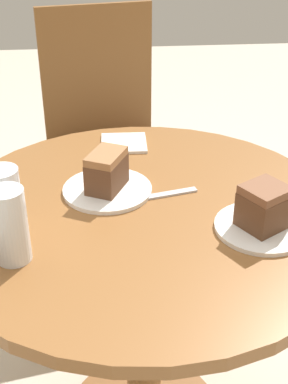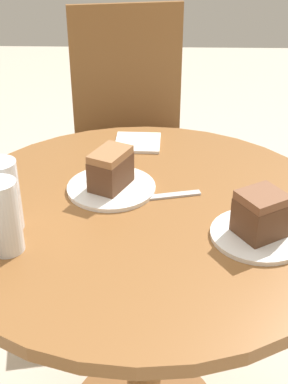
{
  "view_description": "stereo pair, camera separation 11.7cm",
  "coord_description": "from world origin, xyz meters",
  "px_view_note": "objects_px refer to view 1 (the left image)",
  "views": [
    {
      "loc": [
        -0.09,
        -1.01,
        1.35
      ],
      "look_at": [
        0.0,
        0.0,
        0.76
      ],
      "focal_mm": 50.0,
      "sensor_mm": 36.0,
      "label": 1
    },
    {
      "loc": [
        0.03,
        -1.01,
        1.35
      ],
      "look_at": [
        0.0,
        0.0,
        0.76
      ],
      "focal_mm": 50.0,
      "sensor_mm": 36.0,
      "label": 2
    }
  ],
  "objects_px": {
    "plate_near": "(107,190)",
    "cake_slice_near": "(107,171)",
    "glass_water": "(11,229)",
    "cake_slice_far": "(264,207)",
    "chair": "(107,142)",
    "glass_lemonade": "(5,207)",
    "plate_far": "(261,227)"
  },
  "relations": [
    {
      "from": "plate_near",
      "to": "cake_slice_near",
      "type": "distance_m",
      "value": 0.05
    },
    {
      "from": "plate_near",
      "to": "glass_water",
      "type": "relative_size",
      "value": 1.37
    },
    {
      "from": "plate_near",
      "to": "cake_slice_far",
      "type": "bearing_deg",
      "value": -30.63
    },
    {
      "from": "chair",
      "to": "glass_water",
      "type": "relative_size",
      "value": 6.42
    },
    {
      "from": "cake_slice_far",
      "to": "glass_lemonade",
      "type": "xyz_separation_m",
      "value": [
        -0.52,
        0.02,
        0.01
      ]
    },
    {
      "from": "plate_near",
      "to": "cake_slice_far",
      "type": "xyz_separation_m",
      "value": [
        0.31,
        -0.19,
        0.05
      ]
    },
    {
      "from": "plate_near",
      "to": "cake_slice_far",
      "type": "height_order",
      "value": "cake_slice_far"
    },
    {
      "from": "chair",
      "to": "plate_near",
      "type": "bearing_deg",
      "value": -102.06
    },
    {
      "from": "plate_far",
      "to": "glass_lemonade",
      "type": "height_order",
      "value": "glass_lemonade"
    },
    {
      "from": "plate_far",
      "to": "cake_slice_far",
      "type": "distance_m",
      "value": 0.05
    },
    {
      "from": "glass_water",
      "to": "glass_lemonade",
      "type": "bearing_deg",
      "value": 104.85
    },
    {
      "from": "plate_near",
      "to": "glass_water",
      "type": "distance_m",
      "value": 0.31
    },
    {
      "from": "chair",
      "to": "cake_slice_near",
      "type": "xyz_separation_m",
      "value": [
        -0.01,
        -0.75,
        0.28
      ]
    },
    {
      "from": "cake_slice_far",
      "to": "glass_water",
      "type": "distance_m",
      "value": 0.5
    },
    {
      "from": "chair",
      "to": "glass_lemonade",
      "type": "distance_m",
      "value": 0.98
    },
    {
      "from": "chair",
      "to": "plate_far",
      "type": "height_order",
      "value": "chair"
    },
    {
      "from": "glass_lemonade",
      "to": "glass_water",
      "type": "relative_size",
      "value": 1.01
    },
    {
      "from": "cake_slice_near",
      "to": "glass_water",
      "type": "relative_size",
      "value": 0.81
    },
    {
      "from": "cake_slice_far",
      "to": "glass_water",
      "type": "xyz_separation_m",
      "value": [
        -0.5,
        -0.05,
        0.01
      ]
    },
    {
      "from": "glass_lemonade",
      "to": "glass_water",
      "type": "height_order",
      "value": "glass_lemonade"
    },
    {
      "from": "plate_far",
      "to": "glass_water",
      "type": "xyz_separation_m",
      "value": [
        -0.5,
        -0.05,
        0.06
      ]
    },
    {
      "from": "cake_slice_near",
      "to": "cake_slice_far",
      "type": "distance_m",
      "value": 0.37
    },
    {
      "from": "plate_near",
      "to": "cake_slice_near",
      "type": "bearing_deg",
      "value": 0.0
    },
    {
      "from": "plate_far",
      "to": "glass_water",
      "type": "relative_size",
      "value": 1.29
    },
    {
      "from": "plate_near",
      "to": "plate_far",
      "type": "xyz_separation_m",
      "value": [
        0.31,
        -0.19,
        0.0
      ]
    },
    {
      "from": "plate_near",
      "to": "cake_slice_near",
      "type": "xyz_separation_m",
      "value": [
        0.0,
        0.0,
        0.05
      ]
    },
    {
      "from": "plate_far",
      "to": "cake_slice_far",
      "type": "height_order",
      "value": "cake_slice_far"
    },
    {
      "from": "cake_slice_near",
      "to": "glass_water",
      "type": "bearing_deg",
      "value": -127.62
    },
    {
      "from": "cake_slice_far",
      "to": "glass_water",
      "type": "relative_size",
      "value": 0.77
    },
    {
      "from": "cake_slice_near",
      "to": "glass_lemonade",
      "type": "relative_size",
      "value": 0.8
    },
    {
      "from": "plate_far",
      "to": "chair",
      "type": "bearing_deg",
      "value": 107.8
    },
    {
      "from": "chair",
      "to": "cake_slice_far",
      "type": "distance_m",
      "value": 1.02
    }
  ]
}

